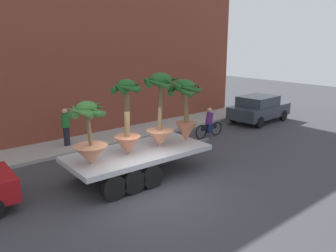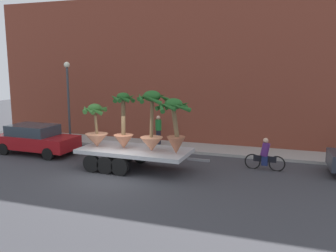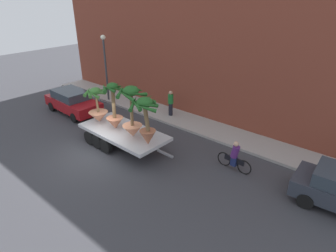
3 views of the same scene
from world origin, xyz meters
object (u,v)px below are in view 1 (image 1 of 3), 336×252
Objects in this scene: potted_palm_rear at (127,124)px; potted_palm_extra at (185,108)px; flatbed_trailer at (132,158)px; pedestrian_near_gate at (66,126)px; cyclist at (209,124)px; potted_palm_middle at (89,139)px; potted_palm_front at (160,114)px; parked_car at (259,108)px.

potted_palm_rear reaches higher than potted_palm_extra.
flatbed_trailer is 3.59× the size of pedestrian_near_gate.
potted_palm_middle is at bearing -165.04° from cyclist.
potted_palm_middle is 0.75× the size of potted_palm_front.
potted_palm_middle reaches higher than flatbed_trailer.
potted_palm_extra is (2.52, -0.14, 0.26)m from potted_palm_rear.
potted_palm_rear reaches higher than pedestrian_near_gate.
potted_palm_rear reaches higher than cyclist.
parked_car is at bearing 11.97° from flatbed_trailer.
cyclist is (3.68, 2.16, -1.64)m from potted_palm_extra.
pedestrian_near_gate is at bearing 167.29° from parked_car.
pedestrian_near_gate reaches higher than flatbed_trailer.
potted_palm_rear is 1.45m from potted_palm_middle.
parked_car is 2.43× the size of pedestrian_near_gate.
potted_palm_rear reaches higher than potted_palm_middle.
potted_palm_front is (1.16, -0.14, 1.47)m from flatbed_trailer.
potted_palm_extra reaches higher than flatbed_trailer.
flatbed_trailer is 2.36× the size of potted_palm_rear.
potted_palm_front reaches higher than potted_palm_middle.
potted_palm_extra is (1.11, -0.12, 0.09)m from potted_palm_front.
potted_palm_extra is at bearing -62.05° from pedestrian_near_gate.
pedestrian_near_gate is at bearing 91.57° from potted_palm_rear.
potted_palm_middle is 2.87m from potted_palm_front.
flatbed_trailer is at bearing 24.59° from potted_palm_rear.
flatbed_trailer is 1.33m from potted_palm_rear.
potted_palm_extra is at bearing -5.94° from potted_palm_front.
potted_palm_middle is at bearing 178.30° from potted_palm_extra.
potted_palm_front reaches higher than flatbed_trailer.
potted_palm_extra is 1.42× the size of pedestrian_near_gate.
potted_palm_rear is at bearing -162.03° from cyclist.
potted_palm_middle is at bearing -175.16° from flatbed_trailer.
potted_palm_extra is 0.58× the size of parked_car.
potted_palm_extra is at bearing -3.27° from potted_palm_rear.
pedestrian_near_gate reaches higher than parked_car.
potted_palm_middle is 5.11m from pedestrian_near_gate.
cyclist is at bearing -175.62° from parked_car.
flatbed_trailer is 1.47× the size of parked_car.
potted_palm_extra is 5.80m from pedestrian_near_gate.
cyclist is at bearing 23.06° from potted_palm_front.
potted_palm_front is 0.65× the size of parked_car.
pedestrian_near_gate is (-0.13, 4.86, -1.01)m from potted_palm_rear.
potted_palm_extra is at bearing -149.66° from cyclist.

